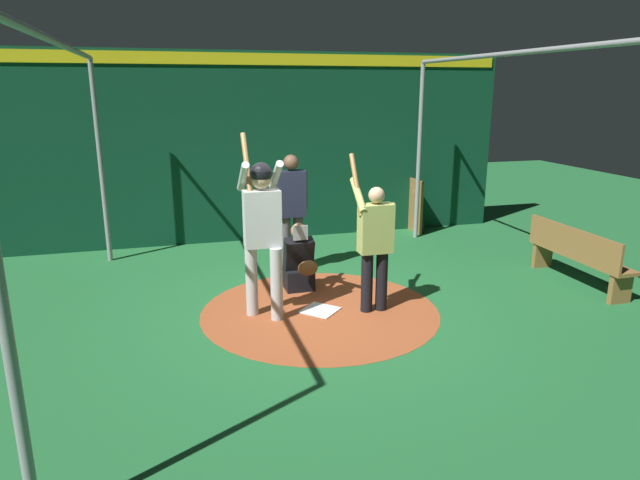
# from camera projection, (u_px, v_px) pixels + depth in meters

# --- Properties ---
(ground_plane) EXTENTS (25.30, 25.30, 0.00)m
(ground_plane) POSITION_uv_depth(u_px,v_px,m) (320.00, 311.00, 7.22)
(ground_plane) COLOR #216633
(dirt_circle) EXTENTS (3.05, 3.05, 0.01)m
(dirt_circle) POSITION_uv_depth(u_px,v_px,m) (320.00, 311.00, 7.22)
(dirt_circle) COLOR #9E4C28
(dirt_circle) RESTS_ON ground
(home_plate) EXTENTS (0.59, 0.59, 0.01)m
(home_plate) POSITION_uv_depth(u_px,v_px,m) (320.00, 310.00, 7.22)
(home_plate) COLOR white
(home_plate) RESTS_ON dirt_circle
(batter) EXTENTS (0.68, 0.49, 2.26)m
(batter) POSITION_uv_depth(u_px,v_px,m) (262.00, 224.00, 6.74)
(batter) COLOR #BCBCC0
(batter) RESTS_ON ground
(catcher) EXTENTS (0.58, 0.40, 0.98)m
(catcher) POSITION_uv_depth(u_px,v_px,m) (299.00, 264.00, 7.90)
(catcher) COLOR black
(catcher) RESTS_ON ground
(umpire) EXTENTS (0.23, 0.49, 1.82)m
(umpire) POSITION_uv_depth(u_px,v_px,m) (292.00, 207.00, 8.52)
(umpire) COLOR #4C4C51
(umpire) RESTS_ON ground
(visitor) EXTENTS (0.54, 0.49, 1.99)m
(visitor) POSITION_uv_depth(u_px,v_px,m) (375.00, 241.00, 7.01)
(visitor) COLOR black
(visitor) RESTS_ON ground
(back_wall) EXTENTS (0.23, 9.30, 3.42)m
(back_wall) POSITION_uv_depth(u_px,v_px,m) (264.00, 147.00, 10.33)
(back_wall) COLOR #0C3D26
(back_wall) RESTS_ON ground
(cage_frame) EXTENTS (6.23, 5.63, 3.26)m
(cage_frame) POSITION_uv_depth(u_px,v_px,m) (320.00, 131.00, 6.62)
(cage_frame) COLOR gray
(cage_frame) RESTS_ON ground
(bat_rack) EXTENTS (0.82, 0.20, 1.05)m
(bat_rack) POSITION_uv_depth(u_px,v_px,m) (414.00, 206.00, 11.20)
(bat_rack) COLOR olive
(bat_rack) RESTS_ON ground
(bench) EXTENTS (1.86, 0.36, 0.85)m
(bench) POSITION_uv_depth(u_px,v_px,m) (576.00, 254.00, 8.12)
(bench) COLOR olive
(bench) RESTS_ON ground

